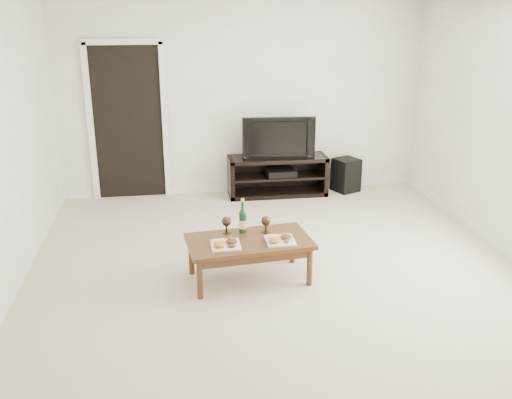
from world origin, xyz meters
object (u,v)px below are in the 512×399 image
Objects in this scene: subwoofer at (346,175)px; television at (278,136)px; media_console at (277,176)px; coffee_table at (249,259)px.

television is at bearing 157.43° from subwoofer.
media_console reaches higher than coffee_table.
subwoofer is at bearing 55.39° from coffee_table.
television reaches higher than media_console.
media_console is 1.38× the size of television.
coffee_table is at bearing -106.59° from media_console.
subwoofer is (1.00, 0.02, -0.04)m from media_console.
subwoofer is (1.00, 0.02, -0.60)m from television.
television reaches higher than coffee_table.
television is (0.00, 0.00, 0.56)m from media_console.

